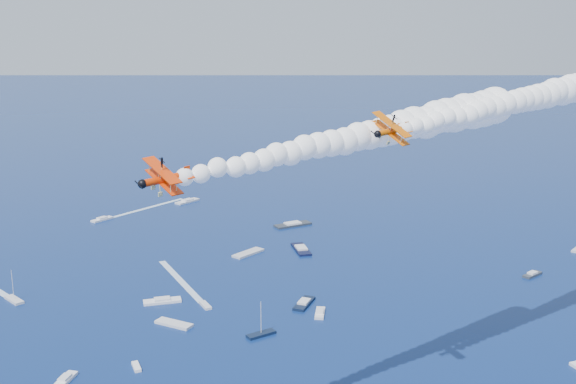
{
  "coord_description": "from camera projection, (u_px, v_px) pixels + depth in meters",
  "views": [
    {
      "loc": [
        -1.12,
        -84.25,
        74.69
      ],
      "look_at": [
        -0.71,
        18.25,
        49.65
      ],
      "focal_mm": 43.61,
      "sensor_mm": 36.0,
      "label": 1
    }
  ],
  "objects": [
    {
      "name": "spectator_boats",
      "position": [
        259.0,
        282.0,
        205.13
      ],
      "size": [
        220.02,
        188.0,
        0.7
      ],
      "color": "silver",
      "rests_on": "ground"
    },
    {
      "name": "boat_wakes",
      "position": [
        108.0,
        250.0,
        234.28
      ],
      "size": [
        82.87,
        116.49,
        0.04
      ],
      "color": "white",
      "rests_on": "ground"
    },
    {
      "name": "smoke_trail_trail",
      "position": [
        363.0,
        135.0,
        114.76
      ],
      "size": [
        74.83,
        70.76,
        12.56
      ],
      "primitive_type": null,
      "rotation": [
        0.0,
        0.0,
        3.75
      ],
      "color": "white"
    },
    {
      "name": "biplane_lead",
      "position": [
        392.0,
        131.0,
        112.58
      ],
      "size": [
        11.26,
        11.85,
        8.22
      ],
      "primitive_type": null,
      "rotation": [
        -0.42,
        0.07,
        3.77
      ],
      "color": "#DC5B04"
    },
    {
      "name": "smoke_trail_lead",
      "position": [
        527.0,
        100.0,
        132.4
      ],
      "size": [
        74.87,
        71.82,
        12.56
      ],
      "primitive_type": null,
      "rotation": [
        0.0,
        0.0,
        3.77
      ],
      "color": "white"
    },
    {
      "name": "biplane_trail",
      "position": [
        166.0,
        179.0,
        95.61
      ],
      "size": [
        11.87,
        12.65,
        7.86
      ],
      "primitive_type": null,
      "rotation": [
        -0.25,
        0.07,
        3.75
      ],
      "color": "red"
    }
  ]
}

